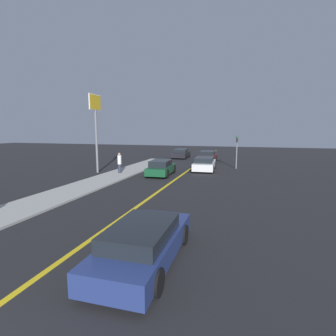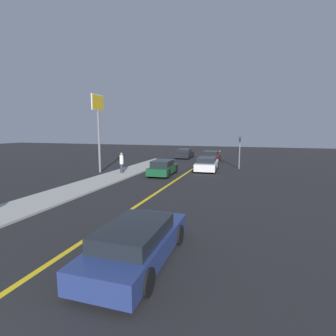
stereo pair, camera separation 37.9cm
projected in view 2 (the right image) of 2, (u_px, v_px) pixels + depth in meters
road_center_line at (175, 181)px, 20.02m from camera, size 0.20×60.00×0.01m
sidewalk_left at (97, 182)px, 19.28m from camera, size 2.76×31.07×0.11m
car_near_right_lane at (137, 242)px, 7.70m from camera, size 1.98×4.74×1.22m
car_ahead_center at (163, 168)px, 22.37m from camera, size 2.00×4.23×1.30m
car_far_distant at (207, 164)px, 25.05m from camera, size 2.19×4.81×1.26m
car_parked_left_lot at (211, 157)px, 31.61m from camera, size 2.04×3.92×1.31m
car_oncoming_far at (185, 154)px, 35.70m from camera, size 2.07×4.20×1.25m
pedestrian_far_standing at (122, 163)px, 22.93m from camera, size 0.34×0.34×1.77m
traffic_light at (240, 148)px, 25.70m from camera, size 0.18×0.40×3.24m
roadside_sign at (98, 115)px, 23.19m from camera, size 0.20×1.82×6.92m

